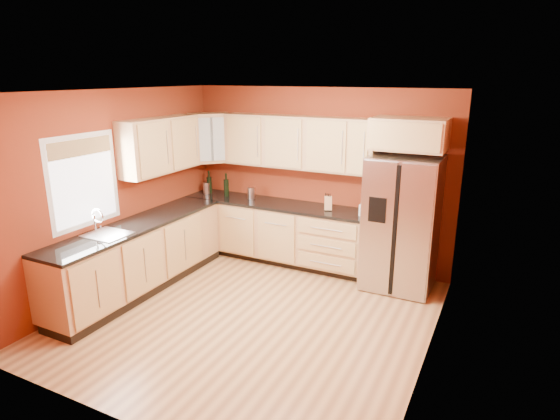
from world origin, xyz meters
name	(u,v)px	position (x,y,z in m)	size (l,w,h in m)	color
floor	(252,316)	(0.00, 0.00, 0.00)	(4.00, 4.00, 0.00)	#97633A
ceiling	(247,91)	(0.00, 0.00, 2.60)	(4.00, 4.00, 0.00)	silver
wall_back	(317,177)	(0.00, 2.00, 1.30)	(4.00, 0.04, 2.60)	maroon
wall_front	(115,279)	(0.00, -2.00, 1.30)	(4.00, 0.04, 2.60)	maroon
wall_left	(116,192)	(-2.00, 0.00, 1.30)	(0.04, 4.00, 2.60)	maroon
wall_right	(436,239)	(2.00, 0.00, 1.30)	(0.04, 4.00, 2.60)	maroon
base_cabinets_back	(275,233)	(-0.55, 1.70, 0.44)	(2.90, 0.60, 0.88)	tan
base_cabinets_left	(139,258)	(-1.70, 0.00, 0.44)	(0.60, 2.80, 0.88)	tan
countertop_back	(275,204)	(-0.55, 1.69, 0.90)	(2.90, 0.62, 0.04)	black
countertop_left	(137,225)	(-1.69, 0.00, 0.90)	(0.62, 2.80, 0.04)	black
upper_cabinets_back	(298,142)	(-0.25, 1.83, 1.83)	(2.30, 0.33, 0.75)	tan
upper_cabinets_left	(161,145)	(-1.83, 0.72, 1.83)	(0.33, 1.35, 0.75)	tan
corner_upper_cabinet	(210,138)	(-1.67, 1.67, 1.83)	(0.62, 0.33, 0.75)	tan
over_fridge_cabinet	(409,134)	(1.35, 1.70, 2.05)	(0.92, 0.60, 0.40)	tan
refrigerator	(401,223)	(1.35, 1.62, 0.89)	(0.90, 0.75, 1.78)	silver
window	(84,181)	(-1.98, -0.50, 1.55)	(0.03, 0.90, 1.00)	white
sink_faucet	(106,223)	(-1.69, -0.50, 1.07)	(0.50, 0.42, 0.30)	white
canister_left	(206,188)	(-1.80, 1.70, 1.01)	(0.11, 0.11, 0.18)	silver
canister_right	(251,193)	(-0.98, 1.73, 1.01)	(0.11, 0.11, 0.18)	silver
wine_bottle_a	(209,182)	(-1.77, 1.74, 1.10)	(0.08, 0.08, 0.37)	black
wine_bottle_b	(226,185)	(-1.42, 1.71, 1.10)	(0.08, 0.08, 0.37)	black
knife_block	(328,203)	(0.30, 1.68, 1.02)	(0.10, 0.09, 0.20)	tan
soap_dispenser	(361,209)	(0.80, 1.62, 1.02)	(0.06, 0.06, 0.19)	silver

